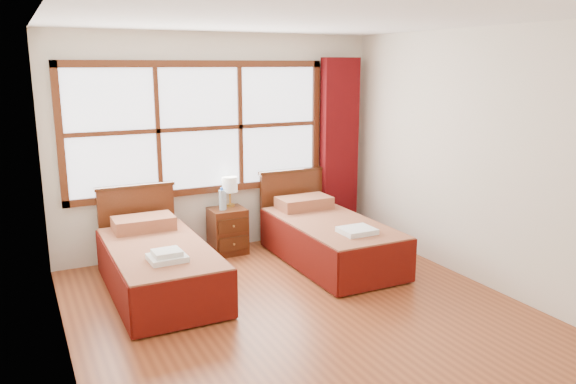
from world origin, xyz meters
name	(u,v)px	position (x,y,z in m)	size (l,w,h in m)	color
floor	(307,317)	(0.00, 0.00, 0.00)	(4.50, 4.50, 0.00)	brown
ceiling	(310,18)	(0.00, 0.00, 2.60)	(4.50, 4.50, 0.00)	white
wall_back	(220,144)	(0.00, 2.25, 1.30)	(4.00, 4.00, 0.00)	silver
wall_left	(58,201)	(-2.00, 0.00, 1.30)	(4.50, 4.50, 0.00)	silver
wall_right	(483,159)	(2.00, 0.00, 1.30)	(4.50, 4.50, 0.00)	silver
window	(200,128)	(-0.25, 2.21, 1.50)	(3.16, 0.06, 1.56)	white
curtain	(339,147)	(1.60, 2.11, 1.17)	(0.50, 0.16, 2.30)	#58080B
bed_left	(158,264)	(-1.05, 1.20, 0.28)	(0.95, 1.97, 0.91)	#3F1E0D
bed_right	(328,238)	(0.92, 1.20, 0.28)	(0.96, 1.98, 0.93)	#3F1E0D
nightstand	(228,231)	(-0.02, 1.99, 0.28)	(0.41, 0.41, 0.55)	#512511
towels_left	(167,256)	(-1.08, 0.69, 0.53)	(0.34, 0.30, 0.10)	white
towels_right	(357,231)	(0.93, 0.62, 0.52)	(0.35, 0.31, 0.06)	white
lamp	(230,185)	(0.06, 2.11, 0.81)	(0.19, 0.19, 0.36)	gold
bottle_near	(224,200)	(-0.06, 1.99, 0.66)	(0.06, 0.06, 0.24)	#A2BFD1
bottle_far	(222,200)	(-0.09, 1.96, 0.68)	(0.07, 0.07, 0.27)	#A2BFD1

